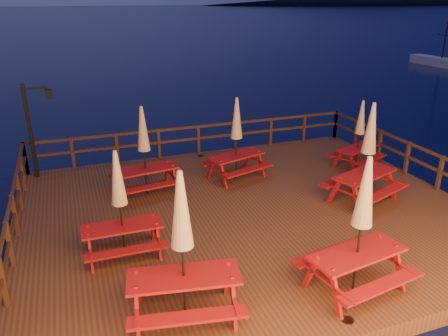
# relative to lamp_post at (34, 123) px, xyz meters

# --- Properties ---
(ground) EXTENTS (500.00, 500.00, 0.00)m
(ground) POSITION_rel_lamp_post_xyz_m (5.39, -4.55, -2.20)
(ground) COLOR black
(ground) RESTS_ON ground
(deck) EXTENTS (12.00, 10.00, 0.40)m
(deck) POSITION_rel_lamp_post_xyz_m (5.39, -4.55, -2.00)
(deck) COLOR #4B2718
(deck) RESTS_ON ground
(deck_piles) EXTENTS (11.44, 9.44, 1.40)m
(deck_piles) POSITION_rel_lamp_post_xyz_m (5.39, -4.55, -2.50)
(deck_piles) COLOR #351D10
(deck_piles) RESTS_ON ground
(railing) EXTENTS (11.80, 9.75, 1.10)m
(railing) POSITION_rel_lamp_post_xyz_m (5.39, -2.77, -1.03)
(railing) COLOR #351D10
(railing) RESTS_ON deck
(lamp_post) EXTENTS (0.85, 0.18, 3.00)m
(lamp_post) POSITION_rel_lamp_post_xyz_m (0.00, 0.00, 0.00)
(lamp_post) COLOR black
(lamp_post) RESTS_ON deck
(sailboat) EXTENTS (1.49, 7.11, 10.49)m
(sailboat) POSITION_rel_lamp_post_xyz_m (32.25, 15.38, -1.85)
(sailboat) COLOR silver
(sailboat) RESTS_ON ground
(picnic_table_0) EXTENTS (2.44, 2.23, 2.87)m
(picnic_table_0) POSITION_rel_lamp_post_xyz_m (8.66, -5.09, -0.31)
(picnic_table_0) COLOR maroon
(picnic_table_0) RESTS_ON deck
(picnic_table_1) EXTENTS (2.21, 1.92, 2.83)m
(picnic_table_1) POSITION_rel_lamp_post_xyz_m (6.03, -8.40, -0.32)
(picnic_table_1) COLOR maroon
(picnic_table_1) RESTS_ON deck
(picnic_table_2) EXTENTS (2.27, 1.98, 2.88)m
(picnic_table_2) POSITION_rel_lamp_post_xyz_m (2.65, -8.01, -0.30)
(picnic_table_2) COLOR maroon
(picnic_table_2) RESTS_ON deck
(picnic_table_3) EXTENTS (2.04, 1.76, 2.64)m
(picnic_table_3) POSITION_rel_lamp_post_xyz_m (2.96, -2.49, -0.42)
(picnic_table_3) COLOR maroon
(picnic_table_3) RESTS_ON deck
(picnic_table_4) EXTENTS (2.19, 1.97, 2.62)m
(picnic_table_4) POSITION_rel_lamp_post_xyz_m (5.88, -2.28, -0.44)
(picnic_table_4) COLOR maroon
(picnic_table_4) RESTS_ON deck
(picnic_table_5) EXTENTS (1.97, 1.81, 2.30)m
(picnic_table_5) POSITION_rel_lamp_post_xyz_m (10.11, -2.76, -0.60)
(picnic_table_5) COLOR maroon
(picnic_table_5) RESTS_ON deck
(picnic_table_6) EXTENTS (1.76, 1.45, 2.51)m
(picnic_table_6) POSITION_rel_lamp_post_xyz_m (1.87, -5.60, -0.49)
(picnic_table_6) COLOR maroon
(picnic_table_6) RESTS_ON deck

